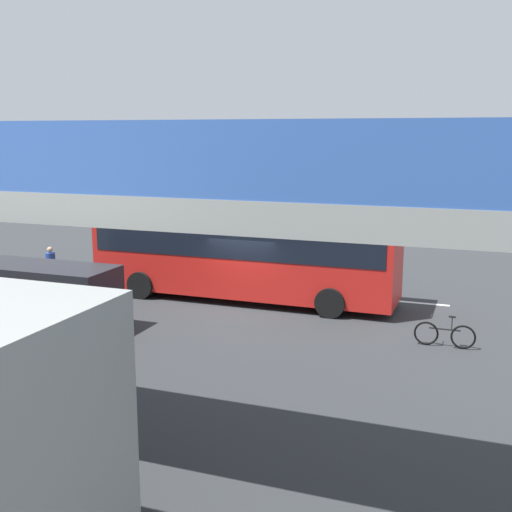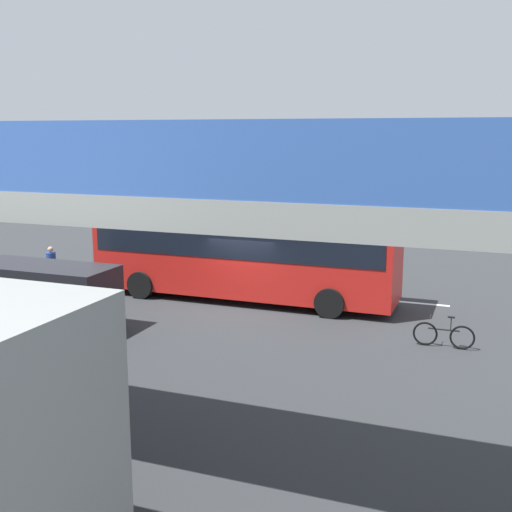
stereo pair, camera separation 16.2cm
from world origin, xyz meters
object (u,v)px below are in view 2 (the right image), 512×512
at_px(bicycle_black, 444,335).
at_px(pedestrian, 52,269).
at_px(parked_van, 44,291).
at_px(city_bus, 243,250).

xyz_separation_m(bicycle_black, pedestrian, (15.16, -1.55, 0.51)).
distance_m(parked_van, pedestrian, 4.96).
bearing_deg(parked_van, city_bus, -130.52).
xyz_separation_m(city_bus, bicycle_black, (-7.57, 3.04, -1.51)).
height_order(city_bus, parked_van, city_bus).
height_order(city_bus, pedestrian, city_bus).
xyz_separation_m(city_bus, parked_van, (4.71, 5.51, -0.70)).
distance_m(city_bus, bicycle_black, 8.30).
xyz_separation_m(parked_van, bicycle_black, (-12.28, -2.47, -0.81)).
distance_m(city_bus, parked_van, 7.29).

